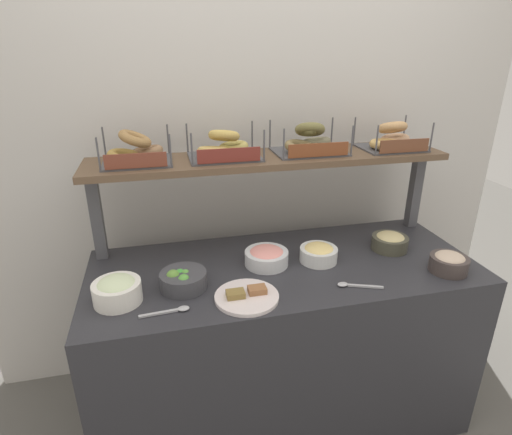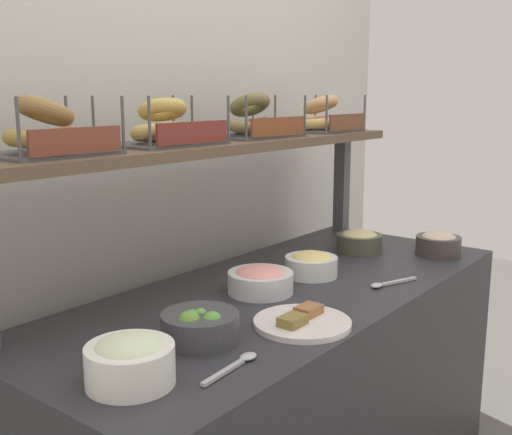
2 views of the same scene
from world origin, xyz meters
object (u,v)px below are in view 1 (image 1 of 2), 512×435
(bowl_lox_spread, at_px, (267,256))
(bagel_basket_poppy, at_px, (309,142))
(bowl_scallion_spread, at_px, (117,290))
(serving_spoon_by_edge, at_px, (353,285))
(bagel_basket_everything, at_px, (136,152))
(bowl_veggie_mix, at_px, (183,280))
(bowl_hummus, at_px, (390,241))
(serving_plate_white, at_px, (247,296))
(bowl_tuna_salad, at_px, (449,262))
(serving_spoon_near_plate, at_px, (172,311))
(bagel_basket_plain, at_px, (391,139))
(bagel_basket_sesame, at_px, (224,148))
(bowl_egg_salad, at_px, (319,253))

(bowl_lox_spread, relative_size, bagel_basket_poppy, 0.58)
(bowl_scallion_spread, bearing_deg, serving_spoon_by_edge, -6.86)
(bowl_scallion_spread, bearing_deg, bagel_basket_everything, 75.43)
(bowl_veggie_mix, height_order, serving_spoon_by_edge, bowl_veggie_mix)
(bowl_hummus, xyz_separation_m, bagel_basket_poppy, (-0.34, 0.24, 0.44))
(serving_plate_white, distance_m, bagel_basket_poppy, 0.80)
(bowl_lox_spread, xyz_separation_m, bowl_tuna_salad, (0.74, -0.24, 0.00))
(serving_spoon_near_plate, height_order, bagel_basket_plain, bagel_basket_plain)
(bowl_hummus, xyz_separation_m, bagel_basket_plain, (0.08, 0.23, 0.44))
(bowl_tuna_salad, xyz_separation_m, bagel_basket_everything, (-1.26, 0.49, 0.44))
(bagel_basket_everything, distance_m, bagel_basket_sesame, 0.38)
(serving_spoon_by_edge, bearing_deg, bowl_scallion_spread, 173.14)
(bowl_hummus, relative_size, bagel_basket_poppy, 0.51)
(bowl_veggie_mix, distance_m, bagel_basket_poppy, 0.86)
(serving_spoon_near_plate, xyz_separation_m, bagel_basket_sesame, (0.29, 0.52, 0.47))
(bowl_scallion_spread, height_order, bagel_basket_plain, bagel_basket_plain)
(bowl_veggie_mix, height_order, bowl_hummus, bowl_veggie_mix)
(bowl_tuna_salad, distance_m, serving_spoon_by_edge, 0.46)
(serving_spoon_by_edge, xyz_separation_m, bagel_basket_poppy, (-0.02, 0.51, 0.47))
(bowl_tuna_salad, distance_m, bagel_basket_poppy, 0.81)
(bowl_lox_spread, distance_m, bagel_basket_everything, 0.72)
(serving_spoon_near_plate, bearing_deg, serving_spoon_by_edge, 0.61)
(bowl_egg_salad, height_order, serving_spoon_by_edge, bowl_egg_salad)
(bowl_lox_spread, xyz_separation_m, bowl_egg_salad, (0.24, -0.02, 0.00))
(bowl_egg_salad, distance_m, bagel_basket_everything, 0.91)
(bowl_tuna_salad, bearing_deg, serving_spoon_by_edge, -177.22)
(serving_plate_white, height_order, serving_spoon_near_plate, serving_plate_white)
(serving_spoon_by_edge, height_order, bagel_basket_sesame, bagel_basket_sesame)
(bowl_tuna_salad, height_order, bowl_scallion_spread, bowl_scallion_spread)
(bowl_hummus, xyz_separation_m, serving_plate_white, (-0.75, -0.25, -0.03))
(bowl_lox_spread, bearing_deg, bagel_basket_poppy, 43.24)
(bagel_basket_sesame, bearing_deg, bowl_hummus, -17.81)
(bagel_basket_plain, bearing_deg, bowl_veggie_mix, -161.87)
(bowl_hummus, distance_m, serving_spoon_by_edge, 0.42)
(bowl_egg_salad, distance_m, bowl_tuna_salad, 0.55)
(bowl_egg_salad, distance_m, bagel_basket_sesame, 0.63)
(bagel_basket_poppy, bearing_deg, serving_plate_white, -129.63)
(bowl_hummus, relative_size, bagel_basket_plain, 0.58)
(bowl_lox_spread, xyz_separation_m, bowl_veggie_mix, (-0.37, -0.11, -0.00))
(bowl_hummus, bearing_deg, bowl_lox_spread, -179.12)
(bagel_basket_poppy, bearing_deg, serving_spoon_near_plate, -143.07)
(bowl_scallion_spread, height_order, serving_spoon_by_edge, bowl_scallion_spread)
(bagel_basket_plain, bearing_deg, bowl_hummus, -108.90)
(bagel_basket_sesame, xyz_separation_m, bagel_basket_poppy, (0.41, 0.01, 0.00))
(bowl_hummus, bearing_deg, bowl_egg_salad, -175.09)
(bagel_basket_plain, bearing_deg, serving_spoon_by_edge, -128.42)
(bowl_lox_spread, height_order, bagel_basket_poppy, bagel_basket_poppy)
(bowl_egg_salad, relative_size, bagel_basket_sesame, 0.53)
(bowl_tuna_salad, bearing_deg, bowl_hummus, 118.81)
(serving_spoon_near_plate, bearing_deg, bowl_hummus, 15.05)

